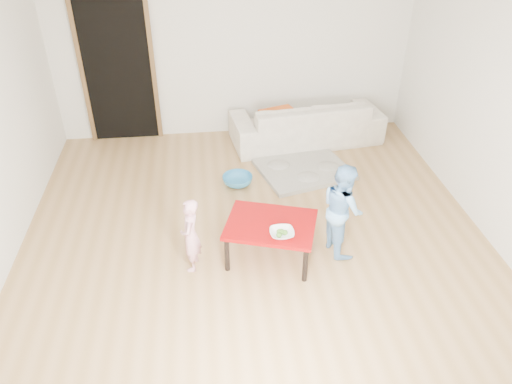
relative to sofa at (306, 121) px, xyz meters
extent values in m
cube|color=#A37A46|center=(-0.99, -2.05, -0.31)|extent=(5.00, 5.00, 0.01)
cube|color=white|center=(-0.99, 0.45, 0.99)|extent=(5.00, 0.02, 2.60)
cube|color=white|center=(1.51, -2.05, 0.99)|extent=(0.02, 5.00, 2.60)
imported|color=white|center=(0.00, 0.00, 0.00)|extent=(2.21, 1.08, 0.62)
cube|color=#D95518|center=(-0.41, -0.15, 0.16)|extent=(0.59, 0.56, 0.13)
imported|color=white|center=(-0.79, -2.71, 0.15)|extent=(0.23, 0.23, 0.06)
imported|color=#E06682|center=(-1.66, -2.56, 0.09)|extent=(0.23, 0.31, 0.80)
imported|color=#66BAED|center=(-0.14, -2.43, 0.19)|extent=(0.47, 0.55, 1.00)
imported|color=teal|center=(-1.09, -1.07, -0.25)|extent=(0.38, 0.38, 0.12)
camera|label=1|loc=(-1.47, -6.39, 3.10)|focal=35.00mm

